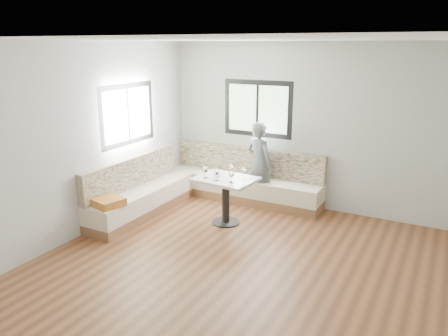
{
  "coord_description": "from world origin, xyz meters",
  "views": [
    {
      "loc": [
        2.21,
        -4.55,
        2.75
      ],
      "look_at": [
        -0.91,
        1.26,
        0.87
      ],
      "focal_mm": 35.0,
      "sensor_mm": 36.0,
      "label": 1
    }
  ],
  "objects": [
    {
      "name": "room",
      "position": [
        -0.08,
        0.08,
        1.41
      ],
      "size": [
        5.01,
        5.01,
        2.81
      ],
      "color": "brown",
      "rests_on": "ground"
    },
    {
      "name": "banquette",
      "position": [
        -1.59,
        1.62,
        0.33
      ],
      "size": [
        2.9,
        2.8,
        0.95
      ],
      "color": "brown",
      "rests_on": "ground"
    },
    {
      "name": "table",
      "position": [
        -0.83,
        1.16,
        0.56
      ],
      "size": [
        0.96,
        0.78,
        0.75
      ],
      "rotation": [
        0.0,
        0.0,
        -0.09
      ],
      "color": "black",
      "rests_on": "ground"
    },
    {
      "name": "person",
      "position": [
        -0.7,
        2.16,
        0.75
      ],
      "size": [
        0.64,
        0.53,
        1.49
      ],
      "primitive_type": "imported",
      "rotation": [
        0.0,
        0.0,
        2.76
      ],
      "color": "#505759",
      "rests_on": "ground"
    },
    {
      "name": "olive_ramekin",
      "position": [
        -0.98,
        1.17,
        0.76
      ],
      "size": [
        0.09,
        0.09,
        0.03
      ],
      "color": "white",
      "rests_on": "table"
    },
    {
      "name": "wine_glass_a",
      "position": [
        -1.1,
        1.01,
        0.88
      ],
      "size": [
        0.09,
        0.09,
        0.2
      ],
      "color": "white",
      "rests_on": "table"
    },
    {
      "name": "wine_glass_b",
      "position": [
        -0.89,
        0.98,
        0.88
      ],
      "size": [
        0.09,
        0.09,
        0.2
      ],
      "color": "white",
      "rests_on": "table"
    },
    {
      "name": "wine_glass_c",
      "position": [
        -0.64,
        0.99,
        0.88
      ],
      "size": [
        0.09,
        0.09,
        0.2
      ],
      "color": "white",
      "rests_on": "table"
    },
    {
      "name": "wine_glass_d",
      "position": [
        -0.79,
        1.26,
        0.88
      ],
      "size": [
        0.09,
        0.09,
        0.2
      ],
      "color": "white",
      "rests_on": "table"
    },
    {
      "name": "wine_glass_e",
      "position": [
        -0.55,
        1.21,
        0.88
      ],
      "size": [
        0.09,
        0.09,
        0.2
      ],
      "color": "white",
      "rests_on": "table"
    }
  ]
}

